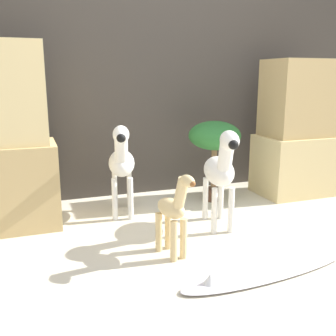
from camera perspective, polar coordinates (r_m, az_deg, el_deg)
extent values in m
plane|color=beige|center=(2.20, 9.96, -13.95)|extent=(14.00, 14.00, 0.00)
cube|color=#38332D|center=(3.39, -2.70, 14.92)|extent=(6.40, 0.08, 2.20)
cube|color=tan|center=(2.83, -21.66, -2.41)|extent=(0.59, 0.44, 0.56)
cube|color=#DBC184|center=(2.74, -22.75, 9.94)|extent=(0.50, 0.38, 0.65)
cube|color=#DBC184|center=(3.54, 17.65, 0.42)|extent=(0.59, 0.44, 0.50)
cube|color=tan|center=(3.47, 18.30, 9.56)|extent=(0.52, 0.39, 0.63)
cylinder|color=white|center=(2.59, 9.15, -6.06)|extent=(0.04, 0.04, 0.30)
cylinder|color=white|center=(2.56, 6.73, -6.20)|extent=(0.04, 0.04, 0.30)
cylinder|color=white|center=(2.83, 7.67, -4.33)|extent=(0.04, 0.04, 0.30)
cylinder|color=white|center=(2.80, 5.45, -4.43)|extent=(0.04, 0.04, 0.30)
ellipsoid|color=white|center=(2.63, 7.37, -0.43)|extent=(0.26, 0.41, 0.19)
cylinder|color=white|center=(2.45, 8.39, 1.93)|extent=(0.12, 0.17, 0.24)
ellipsoid|color=white|center=(2.37, 8.90, 3.96)|extent=(0.15, 0.22, 0.12)
sphere|color=black|center=(2.29, 9.47, 3.38)|extent=(0.06, 0.06, 0.06)
cube|color=black|center=(2.45, 8.40, 2.19)|extent=(0.04, 0.09, 0.20)
cylinder|color=white|center=(2.80, -5.46, -4.45)|extent=(0.04, 0.04, 0.30)
cylinder|color=white|center=(2.80, -7.75, -4.52)|extent=(0.04, 0.04, 0.30)
cylinder|color=white|center=(3.05, -5.62, -2.96)|extent=(0.04, 0.04, 0.30)
cylinder|color=white|center=(3.05, -7.72, -3.02)|extent=(0.04, 0.04, 0.30)
ellipsoid|color=white|center=(2.86, -6.76, 0.72)|extent=(0.26, 0.41, 0.19)
cylinder|color=white|center=(2.68, -6.80, 2.96)|extent=(0.12, 0.17, 0.24)
ellipsoid|color=white|center=(2.60, -6.85, 4.84)|extent=(0.15, 0.22, 0.12)
sphere|color=black|center=(2.52, -6.82, 4.34)|extent=(0.06, 0.06, 0.06)
cube|color=black|center=(2.68, -6.81, 3.19)|extent=(0.04, 0.09, 0.20)
cylinder|color=#E0C184|center=(2.22, 2.28, -10.19)|extent=(0.04, 0.04, 0.23)
cylinder|color=#E0C184|center=(2.19, 0.86, -10.58)|extent=(0.04, 0.04, 0.23)
cylinder|color=#E0C184|center=(2.34, 0.02, -8.95)|extent=(0.04, 0.04, 0.23)
cylinder|color=#E0C184|center=(2.30, -1.35, -9.29)|extent=(0.04, 0.04, 0.23)
ellipsoid|color=#E0C184|center=(2.20, 0.44, -5.83)|extent=(0.16, 0.24, 0.11)
cylinder|color=#E0C184|center=(2.10, 1.89, -3.70)|extent=(0.09, 0.13, 0.19)
ellipsoid|color=#E0C184|center=(2.03, 2.82, -1.89)|extent=(0.08, 0.12, 0.06)
sphere|color=brown|center=(2.00, 3.59, -2.31)|extent=(0.03, 0.03, 0.03)
cylinder|color=#513323|center=(3.26, 6.55, -3.79)|extent=(0.15, 0.15, 0.10)
cylinder|color=brown|center=(3.21, 6.65, -0.18)|extent=(0.04, 0.04, 0.32)
ellipsoid|color=#286B2D|center=(3.15, 6.78, 4.71)|extent=(0.42, 0.42, 0.23)
ellipsoid|color=silver|center=(2.19, 14.79, -13.92)|extent=(1.10, 0.35, 0.03)
cone|color=white|center=(1.97, 6.17, -15.71)|extent=(0.08, 0.08, 0.05)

